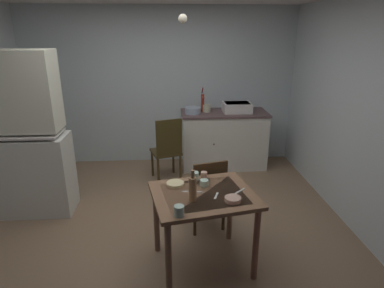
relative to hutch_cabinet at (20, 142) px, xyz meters
The scene contains 23 objects.
ground_plane 1.94m from the hutch_cabinet, 18.11° to the right, with size 5.36×5.36×0.00m, color #85694F.
wall_back 2.34m from the hutch_cabinet, 45.61° to the left, with size 4.46×0.10×2.52m, color silver.
wall_right 3.90m from the hutch_cabinet, ahead, with size 0.10×4.38×2.52m, color silver.
hutch_cabinet is the anchor object (origin of this frame).
counter_cabinet 2.96m from the hutch_cabinet, 26.10° to the left, with size 1.37×0.64×0.92m.
sink_basin 3.10m from the hutch_cabinet, 24.50° to the left, with size 0.44×0.34×0.15m.
hand_pump 2.65m from the hutch_cabinet, 30.30° to the left, with size 0.05×0.27×0.39m.
mixing_bowl_counter 2.45m from the hutch_cabinet, 30.32° to the left, with size 0.25×0.25×0.09m, color #9EB2C6.
stoneware_crock 2.69m from the hutch_cabinet, 29.44° to the left, with size 0.13×0.13×0.12m, color beige.
dining_table 2.36m from the hutch_cabinet, 28.68° to the right, with size 1.04×0.91×0.76m.
chair_far_side 2.26m from the hutch_cabinet, 13.42° to the right, with size 0.49×0.49×0.86m.
chair_by_counter 1.91m from the hutch_cabinet, 23.91° to the left, with size 0.50×0.50×0.98m.
serving_bowl_wide 2.04m from the hutch_cabinet, 27.72° to the right, with size 0.17×0.17×0.03m, color beige.
soup_bowl_small 2.63m from the hutch_cabinet, 29.20° to the right, with size 0.14×0.14×0.04m, color tan.
mug_tall 2.24m from the hutch_cabinet, 20.77° to the right, with size 0.06×0.06×0.06m, color tan.
teacup_cream 2.17m from the hutch_cabinet, 22.82° to the right, with size 0.08×0.08×0.08m, color #ADD1C1.
teacup_mint 2.29m from the hutch_cabinet, 25.00° to the right, with size 0.08×0.08×0.06m, color #ADD1C1.
mug_dark 2.35m from the hutch_cabinet, 39.13° to the right, with size 0.08×0.08×0.09m, color #ADD1C1.
glass_bottle 2.31m from the hutch_cabinet, 32.57° to the right, with size 0.07×0.07×0.29m.
table_knife 2.24m from the hutch_cabinet, 29.16° to the right, with size 0.19×0.02×0.01m, color silver.
teaspoon_near_bowl 2.64m from the hutch_cabinet, 24.79° to the right, with size 0.15×0.02×0.01m, color beige.
teaspoon_by_cup 2.47m from the hutch_cabinet, 28.65° to the right, with size 0.13×0.02×0.01m, color beige.
pendant_bulb 2.41m from the hutch_cabinet, 19.24° to the right, with size 0.08×0.08×0.08m, color #F9EFCC.
Camera 1 is at (0.15, -3.22, 2.17)m, focal length 30.59 mm.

